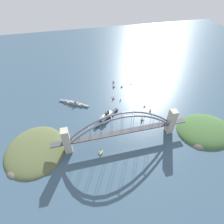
{
  "coord_description": "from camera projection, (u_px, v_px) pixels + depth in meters",
  "views": [
    {
      "loc": [
        -72.72,
        -217.56,
        292.04
      ],
      "look_at": [
        0.0,
        78.72,
        8.0
      ],
      "focal_mm": 28.54,
      "sensor_mm": 36.0,
      "label": 1
    }
  ],
  "objects": [
    {
      "name": "ground_plane",
      "position": [
        121.0,
        140.0,
        366.33
      ],
      "size": [
        1400.0,
        1400.0,
        0.0
      ],
      "primitive_type": "plane",
      "color": "#385166"
    },
    {
      "name": "harbor_arch_bridge",
      "position": [
        122.0,
        130.0,
        345.42
      ],
      "size": [
        272.47,
        14.74,
        73.53
      ],
      "color": "#BCB29E",
      "rests_on": "ground"
    },
    {
      "name": "headland_west_shore",
      "position": [
        35.0,
        151.0,
        346.06
      ],
      "size": [
        115.64,
        126.19,
        19.05
      ],
      "color": "#515B38",
      "rests_on": "ground"
    },
    {
      "name": "headland_east_shore",
      "position": [
        204.0,
        131.0,
        383.58
      ],
      "size": [
        123.04,
        101.88,
        24.39
      ],
      "color": "#3D6033",
      "rests_on": "ground"
    },
    {
      "name": "ocean_liner",
      "position": [
        107.0,
        117.0,
        408.9
      ],
      "size": [
        65.21,
        50.29,
        19.84
      ],
      "color": "#1E2333",
      "rests_on": "ground"
    },
    {
      "name": "naval_cruiser",
      "position": [
        74.0,
        103.0,
        448.55
      ],
      "size": [
        70.0,
        45.71,
        16.64
      ],
      "color": "gray",
      "rests_on": "ground"
    },
    {
      "name": "seaplane_taxiing_near_bridge",
      "position": [
        101.0,
        153.0,
        341.74
      ],
      "size": [
        9.15,
        9.25,
        4.81
      ],
      "color": "#B7B7B2",
      "rests_on": "ground"
    },
    {
      "name": "small_boat_0",
      "position": [
        150.0,
        109.0,
        428.05
      ],
      "size": [
        7.55,
        8.98,
        10.36
      ],
      "color": "gold",
      "rests_on": "ground"
    },
    {
      "name": "small_boat_1",
      "position": [
        131.0,
        83.0,
        513.21
      ],
      "size": [
        4.8,
        6.86,
        6.98
      ],
      "color": "#234C8C",
      "rests_on": "ground"
    },
    {
      "name": "small_boat_2",
      "position": [
        122.0,
        86.0,
        502.85
      ],
      "size": [
        7.79,
        4.9,
        7.27
      ],
      "color": "#2D6B3D",
      "rests_on": "ground"
    },
    {
      "name": "small_boat_3",
      "position": [
        121.0,
        99.0,
        458.62
      ],
      "size": [
        4.65,
        6.45,
        7.61
      ],
      "color": "#234C8C",
      "rests_on": "ground"
    },
    {
      "name": "small_boat_4",
      "position": [
        142.0,
        118.0,
        405.46
      ],
      "size": [
        8.52,
        6.59,
        10.79
      ],
      "color": "brown",
      "rests_on": "ground"
    },
    {
      "name": "small_boat_5",
      "position": [
        145.0,
        106.0,
        440.43
      ],
      "size": [
        7.62,
        4.63,
        7.37
      ],
      "color": "gold",
      "rests_on": "ground"
    },
    {
      "name": "small_boat_6",
      "position": [
        113.0,
        97.0,
        463.69
      ],
      "size": [
        8.31,
        9.91,
        10.45
      ],
      "color": "#B2231E",
      "rests_on": "ground"
    },
    {
      "name": "small_boat_7",
      "position": [
        114.0,
        81.0,
        518.41
      ],
      "size": [
        6.41,
        9.26,
        10.89
      ],
      "color": "black",
      "rests_on": "ground"
    },
    {
      "name": "small_boat_8",
      "position": [
        114.0,
        85.0,
        501.95
      ],
      "size": [
        9.23,
        7.13,
        10.95
      ],
      "color": "brown",
      "rests_on": "ground"
    }
  ]
}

